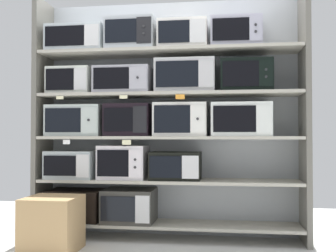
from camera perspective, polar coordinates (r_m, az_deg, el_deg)
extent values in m
cube|color=#9EA3A8|center=(4.30, 0.42, 1.15)|extent=(2.74, 0.04, 2.40)
cube|color=#68645B|center=(4.44, -16.88, 1.12)|extent=(0.05, 0.42, 2.40)
cube|color=#68645B|center=(4.10, 18.33, 1.34)|extent=(0.05, 0.42, 2.40)
cube|color=#ADA899|center=(4.16, 0.00, -13.38)|extent=(2.54, 0.42, 0.03)
cube|color=black|center=(4.35, -12.56, -10.55)|extent=(0.54, 0.37, 0.31)
cube|color=black|center=(4.21, -14.52, -10.86)|extent=(0.34, 0.01, 0.23)
cube|color=black|center=(4.12, -11.16, -11.09)|extent=(0.17, 0.01, 0.25)
cube|color=#34322D|center=(4.19, -5.32, -10.82)|extent=(0.50, 0.41, 0.32)
cube|color=black|center=(4.00, -6.92, -11.26)|extent=(0.33, 0.01, 0.23)
cube|color=silver|center=(3.95, -3.56, -11.40)|extent=(0.14, 0.01, 0.26)
cube|color=orange|center=(4.21, -13.96, -13.78)|extent=(0.07, 0.00, 0.04)
cube|color=#ADA899|center=(4.09, 0.00, -7.57)|extent=(2.54, 0.42, 0.03)
cube|color=#9AA4A6|center=(4.32, -12.91, -5.17)|extent=(0.48, 0.40, 0.28)
cube|color=black|center=(4.15, -14.67, -5.31)|extent=(0.33, 0.01, 0.19)
cube|color=silver|center=(4.07, -11.70, -5.41)|extent=(0.13, 0.01, 0.22)
cube|color=silver|center=(4.16, -6.16, -4.96)|extent=(0.46, 0.35, 0.33)
cube|color=black|center=(4.00, -7.60, -5.10)|extent=(0.31, 0.01, 0.25)
cube|color=silver|center=(3.95, -4.54, -5.16)|extent=(0.13, 0.01, 0.26)
cylinder|color=#262628|center=(3.94, -4.57, -5.69)|extent=(0.02, 0.01, 0.02)
cylinder|color=#262628|center=(3.94, -4.57, -4.64)|extent=(0.02, 0.01, 0.02)
cube|color=black|center=(4.07, 1.07, -5.49)|extent=(0.49, 0.34, 0.27)
cube|color=black|center=(3.90, -0.31, -5.66)|extent=(0.30, 0.01, 0.20)
cube|color=silver|center=(3.88, 3.08, -5.68)|extent=(0.16, 0.01, 0.22)
cube|color=#ADA899|center=(4.07, 0.00, -1.62)|extent=(2.54, 0.42, 0.03)
cube|color=#B1BCB7|center=(4.30, -12.43, 0.70)|extent=(0.56, 0.36, 0.31)
cube|color=black|center=(4.15, -14.27, 0.78)|extent=(0.36, 0.01, 0.23)
cube|color=#B1BCB7|center=(4.06, -10.85, 0.81)|extent=(0.16, 0.01, 0.25)
cylinder|color=#262628|center=(4.05, -10.89, 0.82)|extent=(0.02, 0.01, 0.02)
cube|color=black|center=(4.14, -5.38, 0.79)|extent=(0.44, 0.36, 0.32)
cube|color=black|center=(3.98, -6.85, 0.88)|extent=(0.29, 0.01, 0.23)
cube|color=black|center=(3.93, -3.90, 0.90)|extent=(0.13, 0.01, 0.25)
cube|color=white|center=(4.05, 1.79, 0.87)|extent=(0.51, 0.36, 0.32)
cube|color=black|center=(3.88, 0.56, 0.97)|extent=(0.34, 0.01, 0.26)
cube|color=white|center=(3.86, 4.11, 0.99)|extent=(0.14, 0.01, 0.26)
cylinder|color=#262628|center=(3.85, 4.10, 0.99)|extent=(0.02, 0.01, 0.02)
cube|color=silver|center=(4.03, 10.00, 0.87)|extent=(0.56, 0.38, 0.32)
cube|color=black|center=(3.83, 9.14, 0.98)|extent=(0.39, 0.01, 0.24)
cube|color=silver|center=(3.85, 13.08, 0.99)|extent=(0.14, 0.01, 0.25)
cube|color=white|center=(4.11, -13.81, -2.16)|extent=(0.07, 0.00, 0.04)
cube|color=beige|center=(3.93, -5.74, -2.25)|extent=(0.09, 0.00, 0.05)
cube|color=#ADA899|center=(4.09, 0.00, 4.33)|extent=(2.54, 0.42, 0.03)
cube|color=silver|center=(4.35, -13.12, 6.00)|extent=(0.44, 0.32, 0.27)
cube|color=black|center=(4.22, -14.68, 6.24)|extent=(0.29, 0.01, 0.21)
cube|color=silver|center=(4.15, -12.02, 6.36)|extent=(0.12, 0.01, 0.22)
cube|color=#A2A0AA|center=(4.19, -6.06, 6.20)|extent=(0.55, 0.39, 0.26)
cube|color=black|center=(4.01, -7.84, 6.54)|extent=(0.35, 0.01, 0.21)
cube|color=#A2A0AA|center=(3.95, -4.20, 6.65)|extent=(0.17, 0.01, 0.21)
cylinder|color=#262628|center=(3.95, -4.23, 6.67)|extent=(0.02, 0.01, 0.02)
cube|color=#B9B7B8|center=(4.09, 2.43, 6.82)|extent=(0.58, 0.35, 0.32)
cube|color=black|center=(3.92, 1.24, 7.18)|extent=(0.40, 0.01, 0.25)
cube|color=#B9B7B8|center=(3.90, 5.23, 7.24)|extent=(0.14, 0.01, 0.26)
cube|color=black|center=(4.07, 10.70, 6.73)|extent=(0.49, 0.36, 0.30)
cube|color=black|center=(3.89, 9.97, 7.12)|extent=(0.33, 0.01, 0.24)
cube|color=black|center=(3.90, 13.35, 7.10)|extent=(0.13, 0.01, 0.24)
cylinder|color=#262628|center=(3.89, 13.36, 6.63)|extent=(0.02, 0.01, 0.02)
cylinder|color=#262628|center=(3.90, 13.36, 7.60)|extent=(0.02, 0.01, 0.02)
cube|color=beige|center=(4.15, -14.68, 3.80)|extent=(0.07, 0.00, 0.03)
cube|color=beige|center=(3.95, -6.15, 4.00)|extent=(0.08, 0.00, 0.03)
cube|color=orange|center=(3.85, 1.68, 4.05)|extent=(0.09, 0.00, 0.04)
cube|color=#ADA899|center=(4.15, 0.00, 10.16)|extent=(2.54, 0.42, 0.03)
cube|color=#B4BEC3|center=(4.40, -12.23, 11.46)|extent=(0.58, 0.39, 0.26)
cube|color=black|center=(4.24, -14.06, 11.96)|extent=(0.40, 0.01, 0.19)
cube|color=silver|center=(4.15, -10.49, 12.24)|extent=(0.14, 0.01, 0.21)
cube|color=#A0A7AD|center=(4.25, -4.92, 12.25)|extent=(0.48, 0.42, 0.31)
cube|color=black|center=(4.06, -6.53, 12.90)|extent=(0.31, 0.01, 0.22)
cube|color=black|center=(4.02, -3.35, 13.06)|extent=(0.14, 0.01, 0.25)
cylinder|color=#262628|center=(4.00, -3.38, 12.62)|extent=(0.02, 0.01, 0.02)
cylinder|color=#262628|center=(4.02, -3.38, 13.57)|extent=(0.02, 0.01, 0.02)
cube|color=silver|center=(4.17, 2.11, 12.27)|extent=(0.47, 0.36, 0.28)
cube|color=black|center=(3.99, 0.81, 12.88)|extent=(0.30, 0.01, 0.21)
cube|color=silver|center=(3.97, 4.09, 12.95)|extent=(0.15, 0.01, 0.22)
cube|color=#9D9CAD|center=(4.15, 9.35, 12.41)|extent=(0.48, 0.36, 0.29)
cube|color=black|center=(3.97, 8.64, 13.06)|extent=(0.34, 0.01, 0.21)
cube|color=#9D9CAD|center=(3.98, 11.98, 13.03)|extent=(0.11, 0.01, 0.23)
cylinder|color=#262628|center=(3.96, 11.99, 12.62)|extent=(0.02, 0.01, 0.02)
cylinder|color=#262628|center=(3.98, 11.99, 13.50)|extent=(0.02, 0.01, 0.02)
cube|color=tan|center=(3.86, -15.65, -12.88)|extent=(0.45, 0.45, 0.48)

